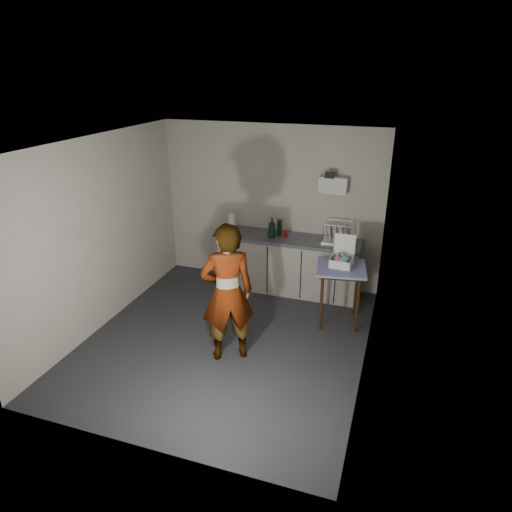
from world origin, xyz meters
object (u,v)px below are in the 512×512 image
(kitchen_counter, at_px, (288,266))
(standing_man, at_px, (227,293))
(soap_bottle, at_px, (272,228))
(dark_bottle, at_px, (279,228))
(side_table, at_px, (341,274))
(paper_towel, at_px, (232,223))
(bakery_box, at_px, (342,259))
(dish_rack, at_px, (337,237))
(soda_can, at_px, (286,234))

(kitchen_counter, relative_size, standing_man, 1.27)
(soap_bottle, relative_size, dark_bottle, 1.27)
(side_table, relative_size, paper_towel, 2.82)
(soap_bottle, bearing_deg, standing_man, -89.41)
(soap_bottle, relative_size, paper_towel, 1.07)
(side_table, relative_size, standing_man, 0.48)
(standing_man, xyz_separation_m, bakery_box, (1.16, 1.33, 0.06))
(side_table, bearing_deg, soap_bottle, 141.83)
(kitchen_counter, height_order, bakery_box, bakery_box)
(soap_bottle, distance_m, bakery_box, 1.33)
(dish_rack, bearing_deg, paper_towel, -178.07)
(dark_bottle, bearing_deg, standing_man, -91.69)
(soda_can, relative_size, paper_towel, 0.37)
(soda_can, bearing_deg, dark_bottle, 158.93)
(dark_bottle, bearing_deg, kitchen_counter, -15.17)
(paper_towel, relative_size, bakery_box, 0.74)
(side_table, xyz_separation_m, soap_bottle, (-1.19, 0.66, 0.33))
(soap_bottle, height_order, dish_rack, soap_bottle)
(soap_bottle, bearing_deg, dish_rack, 8.61)
(dark_bottle, relative_size, dish_rack, 0.57)
(standing_man, xyz_separation_m, dish_rack, (0.98, 2.08, 0.10))
(kitchen_counter, height_order, paper_towel, paper_towel)
(standing_man, bearing_deg, bakery_box, -161.57)
(soda_can, bearing_deg, soap_bottle, -154.26)
(soap_bottle, height_order, dark_bottle, soap_bottle)
(paper_towel, bearing_deg, soda_can, 0.17)
(side_table, height_order, dish_rack, dish_rack)
(side_table, relative_size, soap_bottle, 2.62)
(paper_towel, bearing_deg, soap_bottle, -7.60)
(standing_man, bearing_deg, kitchen_counter, -127.28)
(side_table, xyz_separation_m, dark_bottle, (-1.11, 0.80, 0.29))
(standing_man, relative_size, dish_rack, 3.96)
(soap_bottle, height_order, bakery_box, bakery_box)
(soap_bottle, bearing_deg, dark_bottle, 60.22)
(soda_can, xyz_separation_m, dish_rack, (0.80, 0.05, 0.02))
(soda_can, xyz_separation_m, dark_bottle, (-0.12, 0.05, 0.07))
(paper_towel, bearing_deg, dish_rack, 1.93)
(side_table, distance_m, paper_towel, 2.06)
(side_table, bearing_deg, kitchen_counter, 131.89)
(kitchen_counter, height_order, dish_rack, dish_rack)
(side_table, xyz_separation_m, bakery_box, (-0.01, 0.06, 0.20))
(soap_bottle, distance_m, paper_towel, 0.71)
(soda_can, bearing_deg, bakery_box, -35.17)
(soap_bottle, bearing_deg, soda_can, 25.74)
(standing_man, bearing_deg, soap_bottle, -119.97)
(soda_can, relative_size, dish_rack, 0.25)
(standing_man, bearing_deg, dish_rack, -145.69)
(soda_can, height_order, dish_rack, dish_rack)
(side_table, relative_size, dish_rack, 1.91)
(soap_bottle, bearing_deg, kitchen_counter, 19.97)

